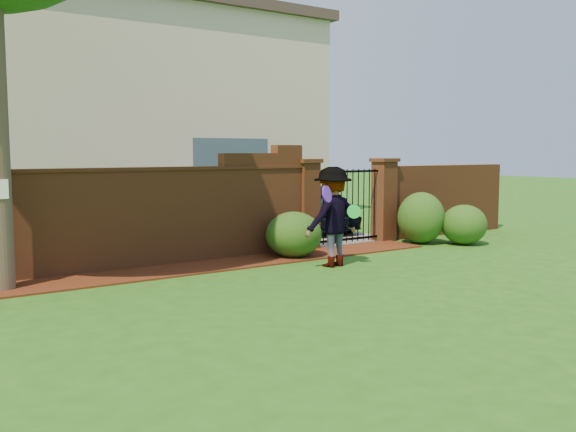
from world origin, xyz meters
TOP-DOWN VIEW (x-y plane):
  - ground at (0.00, 0.00)m, footprint 80.00×80.00m
  - mulch_bed at (-0.95, 3.34)m, footprint 11.10×1.08m
  - brick_wall at (-2.01, 4.00)m, footprint 8.70×0.31m
  - brick_wall_return at (6.60, 4.00)m, footprint 4.00×0.25m
  - pillar_left at (2.40, 4.00)m, footprint 0.50×0.50m
  - pillar_right at (4.60, 4.00)m, footprint 0.50×0.50m
  - iron_gate at (3.50, 4.00)m, footprint 1.78×0.03m
  - driveway at (3.50, 8.00)m, footprint 3.20×8.00m
  - house at (1.00, 12.00)m, footprint 12.40×6.40m
  - car at (4.15, 6.59)m, footprint 2.04×4.29m
  - paper_notice at (-3.60, 3.21)m, footprint 0.20×0.01m
  - shrub_left at (1.58, 3.30)m, footprint 1.08×1.08m
  - shrub_middle at (4.97, 3.20)m, footprint 1.04×1.04m
  - shrub_right at (5.63, 2.55)m, footprint 0.99×0.99m
  - man at (1.61, 2.13)m, footprint 1.18×0.73m
  - frisbee_purple at (1.21, 1.83)m, footprint 0.30×0.20m
  - frisbee_green at (1.90, 1.93)m, footprint 0.25×0.15m

SIDE VIEW (x-z plane):
  - ground at x=0.00m, z-range -0.01..0.00m
  - driveway at x=3.50m, z-range 0.00..0.01m
  - mulch_bed at x=-0.95m, z-range 0.00..0.03m
  - shrub_right at x=5.63m, z-range 0.00..0.88m
  - shrub_left at x=1.58m, z-range 0.00..0.89m
  - shrub_middle at x=4.97m, z-range 0.00..1.14m
  - car at x=4.15m, z-range 0.00..1.42m
  - brick_wall_return at x=6.60m, z-range 0.00..1.70m
  - iron_gate at x=3.50m, z-range 0.05..1.65m
  - man at x=1.61m, z-range 0.00..1.77m
  - brick_wall at x=-2.01m, z-range -0.15..2.01m
  - pillar_left at x=2.40m, z-range 0.02..1.90m
  - pillar_right at x=4.60m, z-range 0.02..1.90m
  - frisbee_green at x=1.90m, z-range 0.86..1.10m
  - frisbee_purple at x=1.21m, z-range 1.18..1.46m
  - paper_notice at x=-3.60m, z-range 1.36..1.64m
  - house at x=1.00m, z-range 0.01..6.31m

